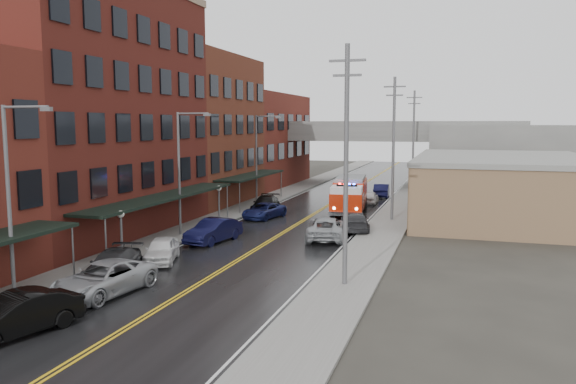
# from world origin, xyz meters

# --- Properties ---
(road) EXTENTS (11.00, 160.00, 0.02)m
(road) POSITION_xyz_m (0.00, 30.00, 0.01)
(road) COLOR black
(road) RESTS_ON ground
(sidewalk_left) EXTENTS (3.00, 160.00, 0.15)m
(sidewalk_left) POSITION_xyz_m (-7.30, 30.00, 0.07)
(sidewalk_left) COLOR slate
(sidewalk_left) RESTS_ON ground
(sidewalk_right) EXTENTS (3.00, 160.00, 0.15)m
(sidewalk_right) POSITION_xyz_m (7.30, 30.00, 0.07)
(sidewalk_right) COLOR slate
(sidewalk_right) RESTS_ON ground
(curb_left) EXTENTS (0.30, 160.00, 0.15)m
(curb_left) POSITION_xyz_m (-5.65, 30.00, 0.07)
(curb_left) COLOR gray
(curb_left) RESTS_ON ground
(curb_right) EXTENTS (0.30, 160.00, 0.15)m
(curb_right) POSITION_xyz_m (5.65, 30.00, 0.07)
(curb_right) COLOR gray
(curb_right) RESTS_ON ground
(brick_building_b) EXTENTS (9.00, 20.00, 18.00)m
(brick_building_b) POSITION_xyz_m (-13.30, 23.00, 9.00)
(brick_building_b) COLOR #511915
(brick_building_b) RESTS_ON ground
(brick_building_c) EXTENTS (9.00, 15.00, 15.00)m
(brick_building_c) POSITION_xyz_m (-13.30, 40.50, 7.50)
(brick_building_c) COLOR #5F2C1C
(brick_building_c) RESTS_ON ground
(brick_building_far) EXTENTS (9.00, 20.00, 12.00)m
(brick_building_far) POSITION_xyz_m (-13.30, 58.00, 6.00)
(brick_building_far) COLOR maroon
(brick_building_far) RESTS_ON ground
(tan_building) EXTENTS (14.00, 22.00, 5.00)m
(tan_building) POSITION_xyz_m (16.00, 40.00, 2.50)
(tan_building) COLOR olive
(tan_building) RESTS_ON ground
(right_far_block) EXTENTS (18.00, 30.00, 8.00)m
(right_far_block) POSITION_xyz_m (18.00, 70.00, 4.00)
(right_far_block) COLOR slate
(right_far_block) RESTS_ON ground
(awning_1) EXTENTS (2.60, 18.00, 3.09)m
(awning_1) POSITION_xyz_m (-7.49, 23.00, 2.99)
(awning_1) COLOR black
(awning_1) RESTS_ON ground
(awning_2) EXTENTS (2.60, 13.00, 3.09)m
(awning_2) POSITION_xyz_m (-7.49, 40.50, 2.99)
(awning_2) COLOR black
(awning_2) RESTS_ON ground
(globe_lamp_1) EXTENTS (0.44, 0.44, 3.12)m
(globe_lamp_1) POSITION_xyz_m (-6.40, 16.00, 2.31)
(globe_lamp_1) COLOR #59595B
(globe_lamp_1) RESTS_ON ground
(globe_lamp_2) EXTENTS (0.44, 0.44, 3.12)m
(globe_lamp_2) POSITION_xyz_m (-6.40, 30.00, 2.31)
(globe_lamp_2) COLOR #59595B
(globe_lamp_2) RESTS_ON ground
(street_lamp_0) EXTENTS (2.64, 0.22, 9.00)m
(street_lamp_0) POSITION_xyz_m (-6.55, 8.00, 5.19)
(street_lamp_0) COLOR #59595B
(street_lamp_0) RESTS_ON ground
(street_lamp_1) EXTENTS (2.64, 0.22, 9.00)m
(street_lamp_1) POSITION_xyz_m (-6.55, 24.00, 5.19)
(street_lamp_1) COLOR #59595B
(street_lamp_1) RESTS_ON ground
(street_lamp_2) EXTENTS (2.64, 0.22, 9.00)m
(street_lamp_2) POSITION_xyz_m (-6.55, 40.00, 5.19)
(street_lamp_2) COLOR #59595B
(street_lamp_2) RESTS_ON ground
(utility_pole_0) EXTENTS (1.80, 0.24, 12.00)m
(utility_pole_0) POSITION_xyz_m (7.20, 15.00, 6.31)
(utility_pole_0) COLOR #59595B
(utility_pole_0) RESTS_ON ground
(utility_pole_1) EXTENTS (1.80, 0.24, 12.00)m
(utility_pole_1) POSITION_xyz_m (7.20, 35.00, 6.31)
(utility_pole_1) COLOR #59595B
(utility_pole_1) RESTS_ON ground
(utility_pole_2) EXTENTS (1.80, 0.24, 12.00)m
(utility_pole_2) POSITION_xyz_m (7.20, 55.00, 6.31)
(utility_pole_2) COLOR #59595B
(utility_pole_2) RESTS_ON ground
(overpass) EXTENTS (40.00, 10.00, 7.50)m
(overpass) POSITION_xyz_m (0.00, 62.00, 5.99)
(overpass) COLOR slate
(overpass) RESTS_ON ground
(fire_truck) EXTENTS (4.34, 9.12, 3.23)m
(fire_truck) POSITION_xyz_m (2.90, 38.38, 1.75)
(fire_truck) COLOR #B02008
(fire_truck) RESTS_ON ground
(parked_car_left_1) EXTENTS (3.19, 5.32, 1.66)m
(parked_car_left_1) POSITION_xyz_m (-3.60, 4.70, 0.83)
(parked_car_left_1) COLOR black
(parked_car_left_1) RESTS_ON ground
(parked_car_left_2) EXTENTS (3.32, 5.94, 1.57)m
(parked_car_left_2) POSITION_xyz_m (-3.60, 10.20, 0.79)
(parked_car_left_2) COLOR #999CA0
(parked_car_left_2) RESTS_ON ground
(parked_car_left_3) EXTENTS (3.23, 5.45, 1.48)m
(parked_car_left_3) POSITION_xyz_m (-4.87, 12.87, 0.74)
(parked_car_left_3) COLOR #252528
(parked_car_left_3) RESTS_ON ground
(parked_car_left_4) EXTENTS (3.04, 4.60, 1.45)m
(parked_car_left_4) POSITION_xyz_m (-4.22, 16.80, 0.73)
(parked_car_left_4) COLOR silver
(parked_car_left_4) RESTS_ON ground
(parked_car_left_5) EXTENTS (2.61, 5.19, 1.63)m
(parked_car_left_5) POSITION_xyz_m (-3.60, 22.80, 0.82)
(parked_car_left_5) COLOR black
(parked_car_left_5) RESTS_ON ground
(parked_car_left_6) EXTENTS (3.18, 5.14, 1.33)m
(parked_car_left_6) POSITION_xyz_m (-3.60, 33.20, 0.66)
(parked_car_left_6) COLOR #141A4C
(parked_car_left_6) RESTS_ON ground
(parked_car_left_7) EXTENTS (2.85, 5.44, 1.50)m
(parked_car_left_7) POSITION_xyz_m (-4.60, 36.46, 0.75)
(parked_car_left_7) COLOR black
(parked_car_left_7) RESTS_ON ground
(parked_car_right_0) EXTENTS (3.58, 6.05, 1.58)m
(parked_car_right_0) POSITION_xyz_m (3.60, 26.16, 0.79)
(parked_car_right_0) COLOR #919498
(parked_car_right_0) RESTS_ON ground
(parked_car_right_1) EXTENTS (3.16, 5.29, 1.43)m
(parked_car_right_1) POSITION_xyz_m (5.00, 29.80, 0.72)
(parked_car_right_1) COLOR #2B2B2E
(parked_car_right_1) RESTS_ON ground
(parked_car_right_2) EXTENTS (1.75, 4.01, 1.34)m
(parked_car_right_2) POSITION_xyz_m (3.77, 44.88, 0.67)
(parked_car_right_2) COLOR white
(parked_car_right_2) RESTS_ON ground
(parked_car_right_3) EXTENTS (1.97, 4.71, 1.51)m
(parked_car_right_3) POSITION_xyz_m (4.23, 50.48, 0.76)
(parked_car_right_3) COLOR black
(parked_car_right_3) RESTS_ON ground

